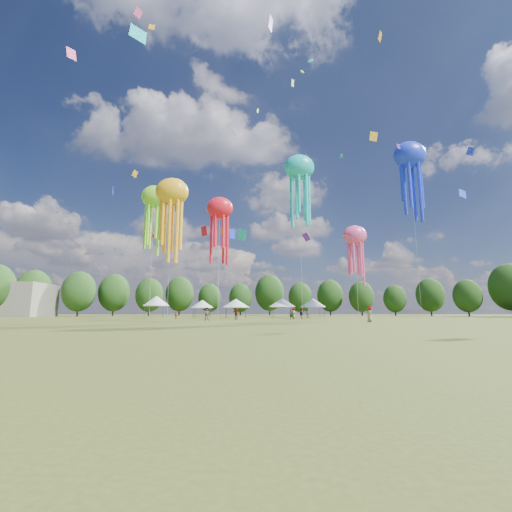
{
  "coord_description": "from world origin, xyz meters",
  "views": [
    {
      "loc": [
        -4.92,
        -14.56,
        1.2
      ],
      "look_at": [
        -3.54,
        15.0,
        6.0
      ],
      "focal_mm": 24.16,
      "sensor_mm": 36.0,
      "label": 1
    }
  ],
  "objects": [
    {
      "name": "spectator_near",
      "position": [
        -9.57,
        34.42,
        0.89
      ],
      "size": [
        0.92,
        0.74,
        1.78
      ],
      "primitive_type": "imported",
      "rotation": [
        0.0,
        0.0,
        3.06
      ],
      "color": "gray",
      "rests_on": "ground"
    },
    {
      "name": "festival_tents",
      "position": [
        -4.59,
        55.48,
        3.01
      ],
      "size": [
        36.32,
        9.58,
        4.31
      ],
      "color": "#47474C",
      "rests_on": "ground"
    },
    {
      "name": "ground",
      "position": [
        0.0,
        0.0,
        0.0
      ],
      "size": [
        300.0,
        300.0,
        0.0
      ],
      "primitive_type": "plane",
      "color": "#384416",
      "rests_on": "ground"
    },
    {
      "name": "show_kites",
      "position": [
        5.1,
        38.22,
        20.19
      ],
      "size": [
        50.79,
        25.05,
        31.71
      ],
      "color": "#FFB01A",
      "rests_on": "ground"
    },
    {
      "name": "treeline",
      "position": [
        -3.87,
        62.51,
        6.54
      ],
      "size": [
        201.57,
        95.24,
        13.43
      ],
      "color": "#38281C",
      "rests_on": "ground"
    },
    {
      "name": "small_kites",
      "position": [
        0.6,
        42.21,
        29.6
      ],
      "size": [
        72.39,
        58.09,
        41.39
      ],
      "color": "#FFB01A",
      "rests_on": "ground"
    },
    {
      "name": "spectators_far",
      "position": [
        3.37,
        41.57,
        0.88
      ],
      "size": [
        26.8,
        26.19,
        1.88
      ],
      "color": "gray",
      "rests_on": "ground"
    }
  ]
}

